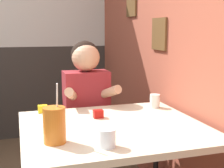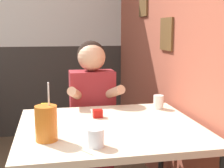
% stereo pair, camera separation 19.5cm
% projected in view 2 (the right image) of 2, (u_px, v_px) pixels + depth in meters
% --- Properties ---
extents(brick_wall_right, '(0.08, 4.42, 2.70)m').
position_uv_depth(brick_wall_right, '(156.00, 24.00, 2.71)').
color(brick_wall_right, '#9E4C38').
rests_on(brick_wall_right, ground_plane).
extents(main_table, '(1.04, 0.92, 0.76)m').
position_uv_depth(main_table, '(110.00, 135.00, 1.81)').
color(main_table, beige).
rests_on(main_table, ground_plane).
extents(person_seated, '(0.42, 0.41, 1.22)m').
position_uv_depth(person_seated, '(92.00, 114.00, 2.43)').
color(person_seated, maroon).
rests_on(person_seated, ground_plane).
extents(cocktail_pitcher, '(0.11, 0.11, 0.30)m').
position_uv_depth(cocktail_pitcher, '(46.00, 123.00, 1.53)').
color(cocktail_pitcher, '#C6661E').
rests_on(cocktail_pitcher, main_table).
extents(glass_near_pitcher, '(0.08, 0.08, 0.09)m').
position_uv_depth(glass_near_pitcher, '(96.00, 138.00, 1.46)').
color(glass_near_pitcher, silver).
rests_on(glass_near_pitcher, main_table).
extents(glass_center, '(0.07, 0.07, 0.09)m').
position_uv_depth(glass_center, '(158.00, 102.00, 2.17)').
color(glass_center, silver).
rests_on(glass_center, main_table).
extents(condiment_ketchup, '(0.06, 0.04, 0.05)m').
position_uv_depth(condiment_ketchup, '(98.00, 114.00, 1.95)').
color(condiment_ketchup, '#B7140F').
rests_on(condiment_ketchup, main_table).
extents(condiment_mustard, '(0.06, 0.04, 0.05)m').
position_uv_depth(condiment_mustard, '(46.00, 107.00, 2.11)').
color(condiment_mustard, yellow).
rests_on(condiment_mustard, main_table).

